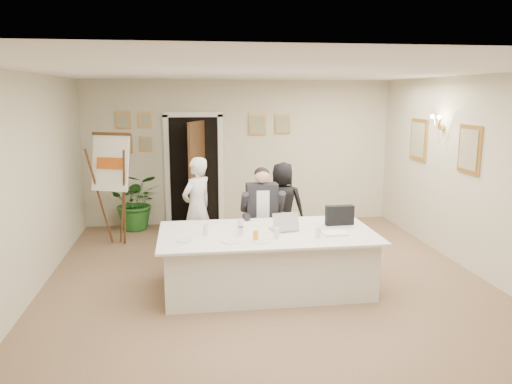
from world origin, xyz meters
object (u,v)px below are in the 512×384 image
at_px(conference_table, 267,260).
at_px(seated_man, 262,215).
at_px(standing_woman, 282,206).
at_px(steel_jug, 241,231).
at_px(oj_glass, 256,236).
at_px(paper_stack, 335,233).
at_px(standing_man, 197,208).
at_px(potted_palm, 136,201).
at_px(laptop_bag, 340,215).
at_px(flip_chart, 116,195).
at_px(laptop, 284,219).

bearing_deg(conference_table, seated_man, 84.62).
bearing_deg(standing_woman, steel_jug, 81.97).
bearing_deg(steel_jug, oj_glass, -60.04).
relative_size(conference_table, steel_jug, 25.26).
bearing_deg(paper_stack, standing_man, 134.57).
distance_m(potted_palm, laptop_bag, 4.30).
bearing_deg(flip_chart, paper_stack, -39.98).
distance_m(standing_man, laptop, 1.79).
height_order(standing_man, laptop_bag, standing_man).
relative_size(flip_chart, laptop_bag, 4.89).
bearing_deg(laptop, potted_palm, 113.66).
distance_m(conference_table, laptop_bag, 1.18).
bearing_deg(laptop_bag, standing_man, 144.74).
bearing_deg(potted_palm, standing_man, -58.42).
bearing_deg(oj_glass, conference_table, 62.04).
relative_size(laptop, steel_jug, 3.32).
bearing_deg(paper_stack, flip_chart, 140.02).
bearing_deg(standing_woman, laptop, 97.88).
height_order(potted_palm, steel_jug, potted_palm).
height_order(conference_table, laptop_bag, laptop_bag).
relative_size(seated_man, laptop, 4.05).
bearing_deg(flip_chart, conference_table, -46.21).
xyz_separation_m(flip_chart, steel_jug, (1.85, -2.41, -0.04)).
distance_m(seated_man, flip_chart, 2.63).
height_order(seated_man, laptop_bag, seated_man).
relative_size(laptop, laptop_bag, 0.95).
bearing_deg(steel_jug, laptop_bag, 13.03).
relative_size(laptop_bag, paper_stack, 1.29).
height_order(flip_chart, standing_man, flip_chart).
xyz_separation_m(conference_table, oj_glass, (-0.20, -0.38, 0.45)).
relative_size(conference_table, standing_man, 1.76).
xyz_separation_m(flip_chart, oj_glass, (2.00, -2.68, -0.03)).
distance_m(seated_man, laptop, 1.00).
distance_m(flip_chart, steel_jug, 3.04).
distance_m(laptop, paper_stack, 0.69).
bearing_deg(standing_man, paper_stack, 90.79).
relative_size(potted_palm, steel_jug, 9.82).
bearing_deg(conference_table, laptop_bag, 11.55).
relative_size(seated_man, standing_man, 0.94).
height_order(standing_woman, potted_palm, standing_woman).
xyz_separation_m(flip_chart, standing_man, (1.34, -0.83, -0.08)).
bearing_deg(laptop, paper_stack, -39.17).
bearing_deg(flip_chart, laptop, -42.36).
xyz_separation_m(laptop, oj_glass, (-0.44, -0.45, -0.07)).
xyz_separation_m(standing_woman, laptop_bag, (0.50, -1.49, 0.18)).
bearing_deg(flip_chart, standing_woman, -12.40).
distance_m(standing_man, standing_woman, 1.42).
bearing_deg(flip_chart, steel_jug, -52.54).
height_order(laptop_bag, steel_jug, laptop_bag).
distance_m(seated_man, standing_woman, 0.79).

